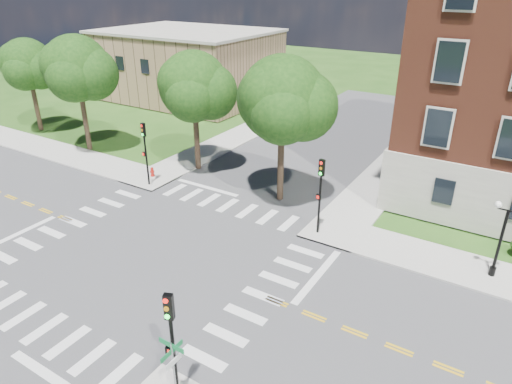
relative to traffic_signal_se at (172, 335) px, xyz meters
The scene contains 18 objects.
ground 10.82m from the traffic_signal_se, 137.81° to the left, with size 160.00×160.00×0.00m, color #224A14.
road_ew 10.82m from the traffic_signal_se, 137.81° to the left, with size 90.00×12.00×0.01m, color #3D3D3F.
road_ns 10.82m from the traffic_signal_se, 137.81° to the left, with size 12.00×90.00×0.01m, color #3D3D3F.
sidewalk_ne 23.82m from the traffic_signal_se, 70.94° to the left, with size 34.00×34.00×0.12m.
sidewalk_nw 32.23m from the traffic_signal_se, 135.91° to the left, with size 34.00×34.00×0.12m.
crosswalk_east 7.66m from the traffic_signal_se, 93.82° to the left, with size 2.20×10.20×0.02m, color silver, non-canonical shape.
stop_bar_east 10.50m from the traffic_signal_se, 83.48° to the left, with size 0.40×5.50×0.00m, color silver.
secondary_building 47.39m from the traffic_signal_se, 128.76° to the left, with size 20.40×15.40×8.30m.
tree_a 38.31m from the traffic_signal_se, 152.04° to the left, with size 4.91×4.91×9.04m.
tree_b 30.10m from the traffic_signal_se, 146.11° to the left, with size 5.61×5.61×10.03m.
tree_c 23.01m from the traffic_signal_se, 126.44° to the left, with size 5.34×5.34×9.41m.
tree_d 18.02m from the traffic_signal_se, 106.58° to the left, with size 5.69×5.69×9.99m.
traffic_signal_se is the anchor object (origin of this frame).
traffic_signal_ne 13.95m from the traffic_signal_se, 93.04° to the left, with size 0.37×0.44×4.80m.
traffic_signal_nw 20.06m from the traffic_signal_se, 136.85° to the left, with size 0.36×0.42×4.80m.
twin_lamp_west 17.27m from the traffic_signal_se, 58.64° to the left, with size 1.36×0.36×4.23m.
street_sign_pole 0.98m from the traffic_signal_se, 49.81° to the right, with size 1.10×1.10×3.10m.
fire_hydrant 21.76m from the traffic_signal_se, 135.91° to the left, with size 0.35×0.35×0.75m.
Camera 1 is at (16.55, -15.69, 14.46)m, focal length 32.00 mm.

